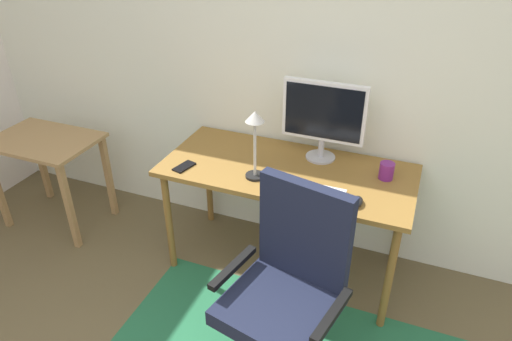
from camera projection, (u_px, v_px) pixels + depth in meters
wall_back at (326, 58)px, 2.74m from camera, size 6.00×0.10×2.60m
desk at (287, 179)px, 2.76m from camera, size 1.48×0.68×0.75m
monitor at (324, 115)px, 2.69m from camera, size 0.49×0.18×0.49m
keyboard at (305, 189)px, 2.51m from camera, size 0.43×0.13×0.02m
computer_mouse at (357, 202)px, 2.39m from camera, size 0.06×0.10×0.03m
coffee_cup at (387, 171)px, 2.60m from camera, size 0.08×0.08×0.10m
cell_phone at (184, 167)px, 2.73m from camera, size 0.10×0.15×0.01m
desk_lamp at (255, 132)px, 2.49m from camera, size 0.11×0.11×0.41m
office_chair at (285, 312)px, 2.19m from camera, size 0.61×0.58×1.07m
side_table at (47, 154)px, 3.25m from camera, size 0.72×0.50×0.69m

